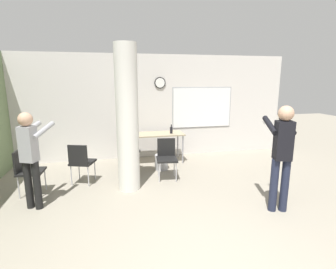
% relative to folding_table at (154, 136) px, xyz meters
% --- Properties ---
extents(wall_back, '(8.00, 0.15, 2.80)m').
position_rel_folding_table_xyz_m(wall_back, '(-0.04, 0.60, 0.69)').
color(wall_back, silver).
rests_on(wall_back, ground_plane).
extents(support_pillar, '(0.42, 0.42, 2.80)m').
position_rel_folding_table_xyz_m(support_pillar, '(-0.77, -1.56, 0.69)').
color(support_pillar, silver).
rests_on(support_pillar, ground_plane).
extents(folding_table, '(1.53, 0.64, 0.77)m').
position_rel_folding_table_xyz_m(folding_table, '(0.00, 0.00, 0.00)').
color(folding_table, tan).
rests_on(folding_table, ground_plane).
extents(bottle_on_table, '(0.07, 0.07, 0.23)m').
position_rel_folding_table_xyz_m(bottle_on_table, '(0.44, -0.07, 0.15)').
color(bottle_on_table, black).
rests_on(bottle_on_table, folding_table).
extents(waste_bin, '(0.31, 0.31, 0.36)m').
position_rel_folding_table_xyz_m(waste_bin, '(0.08, -0.59, -0.53)').
color(waste_bin, '#B2B2B7').
rests_on(waste_bin, ground_plane).
extents(chair_by_left_wall, '(0.46, 0.46, 0.87)m').
position_rel_folding_table_xyz_m(chair_by_left_wall, '(-2.65, -1.42, -0.20)').
color(chair_by_left_wall, black).
rests_on(chair_by_left_wall, ground_plane).
extents(chair_table_front, '(0.49, 0.49, 0.87)m').
position_rel_folding_table_xyz_m(chair_table_front, '(0.08, -1.16, -0.20)').
color(chair_table_front, black).
rests_on(chair_table_front, ground_plane).
extents(chair_table_left, '(0.55, 0.55, 0.87)m').
position_rel_folding_table_xyz_m(chair_table_left, '(-0.71, -0.62, -0.20)').
color(chair_table_left, black).
rests_on(chair_table_left, ground_plane).
extents(chair_near_pillar, '(0.56, 0.56, 0.87)m').
position_rel_folding_table_xyz_m(chair_near_pillar, '(-1.71, -1.12, -0.20)').
color(chair_near_pillar, black).
rests_on(chair_near_pillar, ground_plane).
extents(person_watching_back, '(0.53, 0.66, 1.64)m').
position_rel_folding_table_xyz_m(person_watching_back, '(-2.39, -2.01, 0.25)').
color(person_watching_back, black).
rests_on(person_watching_back, ground_plane).
extents(person_playing_side, '(0.50, 0.72, 1.75)m').
position_rel_folding_table_xyz_m(person_playing_side, '(1.58, -2.98, 0.32)').
color(person_playing_side, '#1E2338').
rests_on(person_playing_side, ground_plane).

